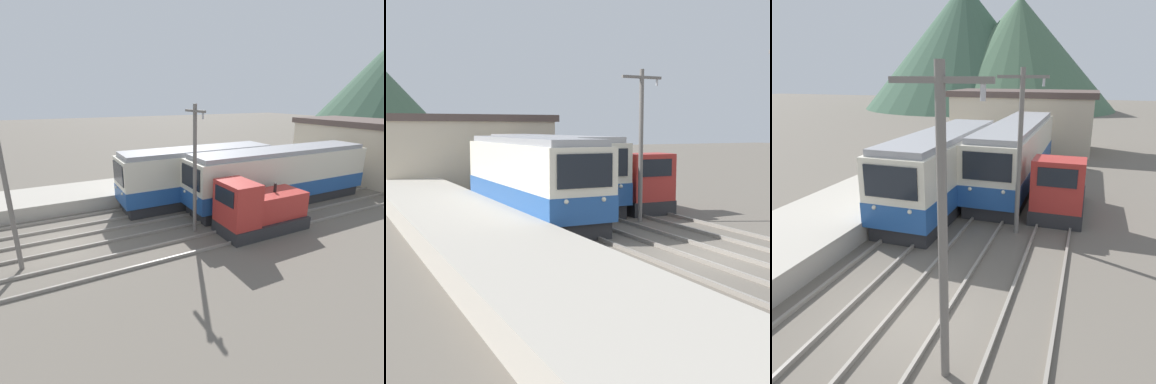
% 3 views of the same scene
% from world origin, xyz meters
% --- Properties ---
extents(ground_plane, '(200.00, 200.00, 0.00)m').
position_xyz_m(ground_plane, '(0.00, 0.00, 0.00)').
color(ground_plane, '#665E54').
extents(platform_left, '(4.50, 54.00, 0.88)m').
position_xyz_m(platform_left, '(-6.25, 0.00, 0.44)').
color(platform_left, '#ADA599').
rests_on(platform_left, ground).
extents(track_left, '(1.54, 60.00, 0.14)m').
position_xyz_m(track_left, '(-2.60, 0.00, 0.07)').
color(track_left, gray).
rests_on(track_left, ground).
extents(track_center, '(1.54, 60.00, 0.14)m').
position_xyz_m(track_center, '(0.20, 0.00, 0.07)').
color(track_center, gray).
rests_on(track_center, ground).
extents(commuter_train_left, '(2.84, 11.17, 3.83)m').
position_xyz_m(commuter_train_left, '(-2.60, 9.28, 1.77)').
color(commuter_train_left, '#28282B').
rests_on(commuter_train_left, ground).
extents(commuter_train_center, '(2.84, 13.93, 3.84)m').
position_xyz_m(commuter_train_center, '(0.20, 14.19, 1.78)').
color(commuter_train_center, '#28282B').
rests_on(commuter_train_center, ground).
extents(shunting_locomotive, '(2.40, 5.09, 3.00)m').
position_xyz_m(shunting_locomotive, '(3.20, 9.92, 1.21)').
color(shunting_locomotive, '#28282B').
rests_on(shunting_locomotive, ground).
extents(catenary_mast_mid, '(2.00, 0.20, 6.83)m').
position_xyz_m(catenary_mast_mid, '(1.71, 6.77, 3.73)').
color(catenary_mast_mid, slate).
rests_on(catenary_mast_mid, ground).
extents(station_building, '(12.60, 6.30, 5.18)m').
position_xyz_m(station_building, '(-1.48, 26.00, 2.62)').
color(station_building, beige).
rests_on(station_building, ground).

